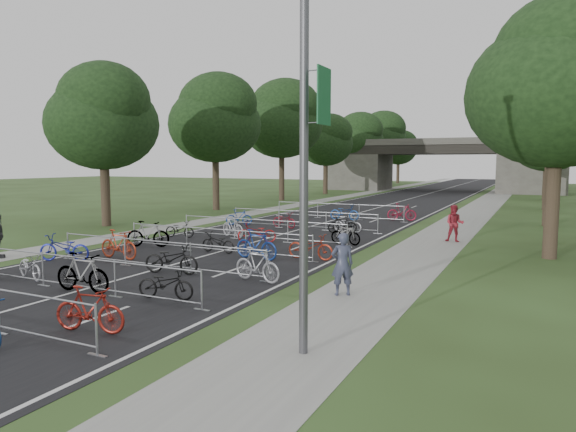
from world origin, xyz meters
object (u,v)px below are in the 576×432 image
(pedestrian_a, at_px, (342,264))
(pedestrian_b, at_px, (455,224))
(overpass_bridge, at_px, (439,165))
(lamppost, at_px, (305,144))

(pedestrian_a, xyz_separation_m, pedestrian_b, (1.43, 12.05, -0.02))
(pedestrian_a, bearing_deg, overpass_bridge, -116.90)
(pedestrian_a, relative_size, pedestrian_b, 1.02)
(overpass_bridge, bearing_deg, lamppost, -82.47)
(overpass_bridge, xyz_separation_m, pedestrian_b, (8.84, -46.23, -2.62))
(overpass_bridge, relative_size, pedestrian_b, 16.93)
(pedestrian_b, bearing_deg, lamppost, -93.76)
(lamppost, relative_size, pedestrian_a, 4.39)
(overpass_bridge, distance_m, pedestrian_b, 47.14)
(overpass_bridge, distance_m, pedestrian_a, 58.81)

